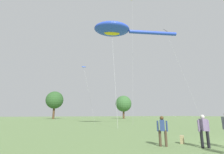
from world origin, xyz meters
TOP-DOWN VIEW (x-y plane):
  - big_show_kite at (0.34, 18.02)m, footprint 14.27×7.97m
  - person_redhead_woman at (-2.30, 1.18)m, footprint 0.53×0.47m
  - person_child_front at (-3.92, 2.32)m, footprint 0.45×0.45m
  - backpack at (-2.37, 2.59)m, footprint 0.36×0.35m
  - small_kite_streamer_purple at (11.54, 17.81)m, footprint 2.86×4.56m
  - small_kite_triangle_green at (5.75, 21.05)m, footprint 2.66×3.17m
  - small_kite_diamond_red at (-1.39, 32.12)m, footprint 2.70×3.60m
  - tree_oak_right at (21.34, 56.51)m, footprint 6.57×6.57m
  - tree_shrub_far at (-5.30, 62.55)m, footprint 6.61×6.61m

SIDE VIEW (x-z plane):
  - backpack at x=-2.37m, z-range 0.00..0.44m
  - person_child_front at x=-3.92m, z-range 0.12..1.64m
  - person_redhead_woman at x=-2.30m, z-range 0.13..1.71m
  - tree_oak_right at x=21.34m, z-range 1.35..10.67m
  - tree_shrub_far at x=-5.30m, z-range 1.85..12.27m
  - small_kite_diamond_red at x=-1.39m, z-range 6.07..18.93m
  - big_show_kite at x=0.34m, z-range 7.31..23.69m
  - small_kite_streamer_purple at x=11.54m, z-range 7.32..25.47m
  - small_kite_triangle_green at x=5.75m, z-range 9.06..34.86m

